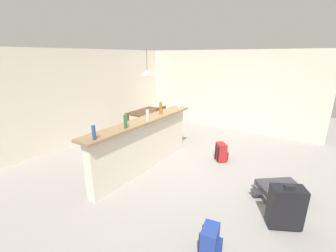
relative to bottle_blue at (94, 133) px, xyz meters
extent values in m
cube|color=gray|center=(2.00, -0.40, -1.23)|extent=(13.00, 13.00, 0.05)
cube|color=silver|center=(2.00, 2.65, 0.04)|extent=(6.60, 0.10, 2.50)
cube|color=silver|center=(5.05, -0.10, 0.04)|extent=(0.10, 6.00, 2.50)
cube|color=silver|center=(1.28, 0.10, -0.69)|extent=(2.80, 0.20, 1.04)
cube|color=#93704C|center=(1.28, 0.10, -0.14)|extent=(2.96, 0.40, 0.05)
cylinder|color=#284C89|center=(0.00, 0.00, 0.00)|extent=(0.06, 0.06, 0.23)
cylinder|color=#2D6B38|center=(0.68, 0.01, 0.01)|extent=(0.06, 0.06, 0.25)
cylinder|color=silver|center=(1.29, 0.00, -0.01)|extent=(0.06, 0.06, 0.21)
cylinder|color=#9E661E|center=(1.86, 0.09, 0.02)|extent=(0.07, 0.07, 0.27)
cylinder|color=silver|center=(2.57, 0.05, 0.03)|extent=(0.08, 0.08, 0.28)
cube|color=#4C331E|center=(2.97, 1.38, -0.49)|extent=(1.10, 0.80, 0.04)
cylinder|color=#4C331E|center=(2.48, 1.04, -0.86)|extent=(0.06, 0.06, 0.70)
cylinder|color=#4C331E|center=(3.46, 1.04, -0.86)|extent=(0.06, 0.06, 0.70)
cylinder|color=#4C331E|center=(2.48, 1.72, -0.86)|extent=(0.06, 0.06, 0.70)
cylinder|color=#4C331E|center=(3.46, 1.72, -0.86)|extent=(0.06, 0.06, 0.70)
cube|color=#4C331E|center=(2.97, 0.73, -0.78)|extent=(0.44, 0.44, 0.04)
cube|color=#4C331E|center=(2.99, 0.91, -0.52)|extent=(0.40, 0.08, 0.48)
cylinder|color=#4C331E|center=(2.80, 0.59, -1.00)|extent=(0.04, 0.04, 0.41)
cylinder|color=#4C331E|center=(3.11, 0.56, -1.00)|extent=(0.04, 0.04, 0.41)
cylinder|color=#4C331E|center=(2.83, 0.91, -1.00)|extent=(0.04, 0.04, 0.41)
cylinder|color=#4C331E|center=(3.15, 0.87, -1.00)|extent=(0.04, 0.04, 0.41)
cylinder|color=black|center=(2.95, 1.35, 1.00)|extent=(0.01, 0.01, 0.58)
cone|color=white|center=(2.95, 1.35, 0.67)|extent=(0.34, 0.34, 0.14)
sphere|color=white|center=(2.95, 1.35, 0.59)|extent=(0.07, 0.07, 0.07)
cube|color=#38383D|center=(1.81, -2.47, -1.10)|extent=(0.80, 0.83, 0.22)
cube|color=gray|center=(1.81, -2.47, -1.10)|extent=(0.82, 0.85, 0.02)
cube|color=#2D2D33|center=(1.54, -2.15, -1.10)|extent=(0.23, 0.22, 0.02)
cube|color=red|center=(2.54, -1.11, -1.00)|extent=(0.33, 0.32, 0.42)
cube|color=maroon|center=(2.62, -1.19, -1.07)|extent=(0.20, 0.19, 0.19)
cube|color=black|center=(2.42, -1.09, -1.02)|extent=(0.04, 0.04, 0.36)
cube|color=black|center=(2.53, -0.99, -1.02)|extent=(0.04, 0.04, 0.36)
cube|color=black|center=(1.06, -2.64, -0.88)|extent=(0.42, 0.50, 0.60)
cylinder|color=black|center=(0.97, -2.47, -1.18)|extent=(0.06, 0.07, 0.06)
cylinder|color=black|center=(1.15, -2.80, -1.18)|extent=(0.06, 0.07, 0.06)
cube|color=#232328|center=(1.06, -2.64, -0.56)|extent=(0.10, 0.14, 0.04)
cube|color=#233D93|center=(0.00, -1.98, -1.00)|extent=(0.31, 0.23, 0.42)
cube|color=navy|center=(0.02, -2.08, -1.07)|extent=(0.23, 0.10, 0.19)
cube|color=black|center=(-0.08, -1.89, -1.02)|extent=(0.04, 0.03, 0.36)
cube|color=black|center=(0.05, -1.86, -1.02)|extent=(0.04, 0.03, 0.36)
camera|label=1|loc=(-2.01, -2.75, 1.13)|focal=23.82mm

